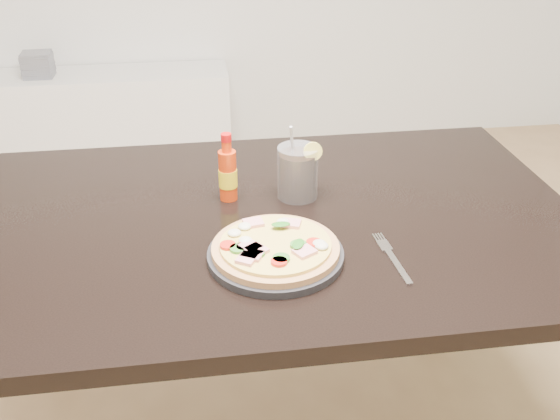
{
  "coord_description": "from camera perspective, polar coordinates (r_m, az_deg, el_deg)",
  "views": [
    {
      "loc": [
        -0.28,
        -1.19,
        1.45
      ],
      "look_at": [
        -0.12,
        -0.08,
        0.83
      ],
      "focal_mm": 40.0,
      "sensor_mm": 36.0,
      "label": 1
    }
  ],
  "objects": [
    {
      "name": "dining_table",
      "position": [
        1.46,
        -0.66,
        -3.32
      ],
      "size": [
        1.4,
        0.9,
        0.75
      ],
      "color": "black",
      "rests_on": "ground"
    },
    {
      "name": "plate",
      "position": [
        1.26,
        -0.41,
        -4.14
      ],
      "size": [
        0.28,
        0.28,
        0.02
      ],
      "primitive_type": "cylinder",
      "color": "black",
      "rests_on": "dining_table"
    },
    {
      "name": "pizza",
      "position": [
        1.25,
        -0.48,
        -3.39
      ],
      "size": [
        0.26,
        0.26,
        0.03
      ],
      "color": "tan",
      "rests_on": "plate"
    },
    {
      "name": "hot_sauce_bottle",
      "position": [
        1.46,
        -4.8,
        3.32
      ],
      "size": [
        0.05,
        0.05,
        0.17
      ],
      "rotation": [
        0.0,
        0.0,
        0.36
      ],
      "color": "red",
      "rests_on": "dining_table"
    },
    {
      "name": "cola_cup",
      "position": [
        1.47,
        1.62,
        3.36
      ],
      "size": [
        0.1,
        0.1,
        0.19
      ],
      "rotation": [
        0.0,
        0.0,
        -0.1
      ],
      "color": "black",
      "rests_on": "dining_table"
    },
    {
      "name": "fork",
      "position": [
        1.29,
        10.12,
        -4.16
      ],
      "size": [
        0.03,
        0.19,
        0.0
      ],
      "rotation": [
        0.0,
        0.0,
        0.07
      ],
      "color": "silver",
      "rests_on": "dining_table"
    },
    {
      "name": "media_console",
      "position": [
        3.51,
        -16.31,
        7.96
      ],
      "size": [
        1.4,
        0.34,
        0.5
      ],
      "primitive_type": "cube",
      "color": "white",
      "rests_on": "ground"
    },
    {
      "name": "cd_stack",
      "position": [
        3.44,
        -21.27,
        12.28
      ],
      "size": [
        0.14,
        0.12,
        0.13
      ],
      "color": "slate",
      "rests_on": "media_console"
    }
  ]
}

